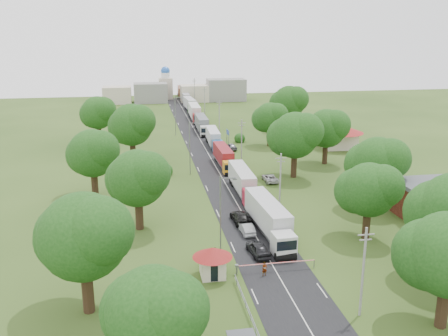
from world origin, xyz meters
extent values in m
plane|color=#2B4316|center=(0.00, 0.00, 0.00)|extent=(260.00, 260.00, 0.00)
cube|color=black|center=(0.00, 20.00, 0.00)|extent=(8.00, 200.00, 0.04)
cylinder|color=slate|center=(-4.50, -25.00, 0.55)|extent=(0.20, 0.20, 1.10)
cube|color=slate|center=(-4.50, -25.00, 1.05)|extent=(0.35, 0.35, 0.25)
cylinder|color=red|center=(0.00, -25.00, 1.00)|extent=(9.00, 0.12, 0.12)
cylinder|color=slate|center=(4.50, -25.00, 0.50)|extent=(0.10, 0.10, 1.00)
cube|color=beige|center=(-7.20, -25.00, 1.20)|extent=(2.60, 2.60, 2.40)
cone|color=maroon|center=(-7.20, -25.00, 2.90)|extent=(4.40, 4.40, 1.10)
cube|color=black|center=(-5.89, -25.00, 1.40)|extent=(0.02, 1.20, 0.90)
cube|color=black|center=(-7.20, -26.31, 1.00)|extent=(0.80, 0.02, 1.90)
cylinder|color=slate|center=(5.20, 33.80, 2.00)|extent=(0.12, 0.12, 4.00)
cylinder|color=slate|center=(5.20, 36.20, 2.00)|extent=(0.12, 0.12, 4.00)
cube|color=navy|center=(5.20, 35.00, 3.60)|extent=(0.06, 3.00, 1.00)
cube|color=silver|center=(5.20, 35.00, 3.60)|extent=(0.07, 3.10, 0.06)
cylinder|color=gray|center=(5.50, -35.00, 4.50)|extent=(0.24, 0.24, 9.00)
cube|color=gray|center=(5.50, -35.00, 8.30)|extent=(1.60, 0.10, 0.10)
cube|color=gray|center=(5.50, -35.00, 7.80)|extent=(1.20, 0.10, 0.10)
cylinder|color=gray|center=(5.50, -7.00, 4.50)|extent=(0.24, 0.24, 9.00)
cube|color=gray|center=(5.50, -7.00, 8.30)|extent=(1.60, 0.10, 0.10)
cube|color=gray|center=(5.50, -7.00, 7.80)|extent=(1.20, 0.10, 0.10)
cylinder|color=gray|center=(5.50, 21.00, 4.50)|extent=(0.24, 0.24, 9.00)
cube|color=gray|center=(5.50, 21.00, 8.30)|extent=(1.60, 0.10, 0.10)
cube|color=gray|center=(5.50, 21.00, 7.80)|extent=(1.20, 0.10, 0.10)
cylinder|color=gray|center=(5.50, 49.00, 4.50)|extent=(0.24, 0.24, 9.00)
cube|color=gray|center=(5.50, 49.00, 8.30)|extent=(1.60, 0.10, 0.10)
cube|color=gray|center=(5.50, 49.00, 7.80)|extent=(1.20, 0.10, 0.10)
cylinder|color=gray|center=(5.50, 77.00, 4.50)|extent=(0.24, 0.24, 9.00)
cube|color=gray|center=(5.50, 77.00, 8.30)|extent=(1.60, 0.10, 0.10)
cube|color=gray|center=(5.50, 77.00, 7.80)|extent=(1.20, 0.10, 0.10)
cylinder|color=gray|center=(5.50, 105.00, 4.50)|extent=(0.24, 0.24, 9.00)
cube|color=gray|center=(5.50, 105.00, 8.30)|extent=(1.60, 0.10, 0.10)
cube|color=gray|center=(5.50, 105.00, 7.80)|extent=(1.20, 0.10, 0.10)
cylinder|color=slate|center=(-5.50, -20.00, 5.00)|extent=(0.16, 0.16, 10.00)
cube|color=slate|center=(-4.60, -20.00, 9.70)|extent=(1.80, 0.10, 0.10)
cube|color=slate|center=(-3.80, -20.00, 9.55)|extent=(0.50, 0.22, 0.15)
cylinder|color=slate|center=(-5.50, 15.00, 5.00)|extent=(0.16, 0.16, 10.00)
cube|color=slate|center=(-4.60, 15.00, 9.70)|extent=(1.80, 0.10, 0.10)
cube|color=slate|center=(-3.80, 15.00, 9.55)|extent=(0.50, 0.22, 0.15)
cylinder|color=slate|center=(-5.50, 50.00, 5.00)|extent=(0.16, 0.16, 10.00)
cube|color=slate|center=(-4.60, 50.00, 9.70)|extent=(1.80, 0.10, 0.10)
cube|color=slate|center=(-3.80, 50.00, 9.55)|extent=(0.50, 0.22, 0.15)
cylinder|color=#382616|center=(12.00, -38.00, 2.10)|extent=(1.08, 1.08, 4.20)
sphere|color=#153E11|center=(10.90, -36.62, 6.67)|extent=(6.60, 6.60, 6.60)
sphere|color=#153E11|center=(16.80, -28.50, 7.25)|extent=(7.20, 7.20, 7.20)
cylinder|color=#382616|center=(14.00, -18.00, 1.92)|extent=(1.04, 1.04, 3.85)
sphere|color=#153E11|center=(14.00, -18.00, 6.60)|extent=(7.00, 7.00, 7.00)
sphere|color=#153E11|center=(15.25, -19.00, 7.35)|extent=(5.50, 5.50, 5.50)
sphere|color=#153E11|center=(13.00, -16.75, 6.10)|extent=(6.00, 6.00, 6.00)
cylinder|color=#382616|center=(20.00, -8.00, 2.10)|extent=(1.08, 1.08, 4.20)
sphere|color=#153E11|center=(20.00, -8.00, 7.22)|extent=(7.70, 7.70, 7.70)
sphere|color=#153E11|center=(21.38, -9.10, 8.05)|extent=(6.05, 6.05, 6.05)
sphere|color=#153E11|center=(18.90, -6.62, 6.67)|extent=(6.60, 6.60, 6.60)
cylinder|color=#382616|center=(13.00, 10.00, 2.27)|extent=(1.12, 1.12, 4.55)
sphere|color=#153E11|center=(13.00, 10.00, 7.85)|extent=(8.40, 8.40, 8.40)
sphere|color=#153E11|center=(14.50, 8.80, 8.75)|extent=(6.60, 6.60, 6.60)
sphere|color=#153E11|center=(11.80, 11.50, 7.25)|extent=(7.20, 7.20, 7.20)
cylinder|color=#382616|center=(22.00, 18.00, 2.10)|extent=(1.08, 1.08, 4.20)
sphere|color=#153E11|center=(22.00, 18.00, 7.22)|extent=(7.70, 7.70, 7.70)
sphere|color=#153E11|center=(23.38, 16.90, 8.05)|extent=(6.05, 6.05, 6.05)
sphere|color=#153E11|center=(20.90, 19.38, 6.67)|extent=(6.60, 6.60, 6.60)
cylinder|color=#382616|center=(15.00, 35.00, 1.92)|extent=(1.04, 1.04, 3.85)
sphere|color=#153E11|center=(15.00, 35.00, 6.60)|extent=(7.00, 7.00, 7.00)
sphere|color=#153E11|center=(16.25, 34.00, 7.35)|extent=(5.50, 5.50, 5.50)
sphere|color=#153E11|center=(14.00, 36.25, 6.10)|extent=(6.00, 6.00, 6.00)
cylinder|color=#382616|center=(24.00, 50.00, 2.27)|extent=(1.12, 1.12, 4.55)
sphere|color=#153E11|center=(24.00, 50.00, 7.85)|extent=(8.40, 8.40, 8.40)
sphere|color=#153E11|center=(25.50, 48.80, 8.75)|extent=(6.60, 6.60, 6.60)
sphere|color=#153E11|center=(22.80, 51.50, 7.25)|extent=(7.20, 7.20, 7.20)
sphere|color=#153E11|center=(-14.00, -42.00, 6.60)|extent=(7.00, 7.00, 7.00)
sphere|color=#153E11|center=(-12.75, -43.00, 7.35)|extent=(5.50, 5.50, 5.50)
sphere|color=#153E11|center=(-15.00, -40.75, 6.10)|extent=(6.00, 6.00, 6.00)
cylinder|color=#382616|center=(-20.00, -30.00, 2.27)|extent=(1.12, 1.12, 4.55)
sphere|color=#153E11|center=(-20.00, -30.00, 7.85)|extent=(8.40, 8.40, 8.40)
sphere|color=#153E11|center=(-18.50, -31.20, 8.75)|extent=(6.60, 6.60, 6.60)
sphere|color=#153E11|center=(-21.20, -28.50, 7.25)|extent=(7.20, 7.20, 7.20)
cylinder|color=#382616|center=(-15.00, -10.00, 2.10)|extent=(1.08, 1.08, 4.20)
sphere|color=#153E11|center=(-15.00, -10.00, 7.22)|extent=(7.70, 7.70, 7.70)
sphere|color=#153E11|center=(-13.62, -11.10, 8.05)|extent=(6.05, 6.05, 6.05)
sphere|color=#153E11|center=(-16.10, -8.62, 6.67)|extent=(6.60, 6.60, 6.60)
cylinder|color=#382616|center=(-22.00, 5.00, 2.10)|extent=(1.08, 1.08, 4.20)
sphere|color=#153E11|center=(-22.00, 5.00, 7.22)|extent=(7.70, 7.70, 7.70)
sphere|color=#153E11|center=(-20.62, 3.90, 8.05)|extent=(6.05, 6.05, 6.05)
sphere|color=#153E11|center=(-23.10, 6.38, 6.67)|extent=(6.60, 6.60, 6.60)
cylinder|color=#382616|center=(-16.00, 25.00, 2.27)|extent=(1.12, 1.12, 4.55)
sphere|color=#153E11|center=(-16.00, 25.00, 7.85)|extent=(8.40, 8.40, 8.40)
sphere|color=#153E11|center=(-14.50, 23.80, 8.75)|extent=(6.60, 6.60, 6.60)
sphere|color=#153E11|center=(-17.20, 26.50, 7.25)|extent=(7.20, 7.20, 7.20)
cylinder|color=#382616|center=(-24.00, 45.00, 2.10)|extent=(1.08, 1.08, 4.20)
sphere|color=#153E11|center=(-24.00, 45.00, 7.22)|extent=(7.70, 7.70, 7.70)
sphere|color=#153E11|center=(-22.62, 43.90, 8.05)|extent=(6.05, 6.05, 6.05)
sphere|color=#153E11|center=(-25.10, 46.38, 6.67)|extent=(6.60, 6.60, 6.60)
cube|color=maroon|center=(26.00, -12.00, 2.30)|extent=(8.00, 6.00, 4.60)
cube|color=#47494F|center=(26.00, -12.00, 4.90)|extent=(8.60, 6.60, 0.60)
cube|color=beige|center=(30.00, 30.00, 2.00)|extent=(7.00, 5.00, 4.00)
cone|color=maroon|center=(30.00, 30.00, 4.90)|extent=(10.08, 10.08, 1.80)
cube|color=gray|center=(-10.00, 110.00, 3.50)|extent=(12.00, 8.00, 7.00)
cube|color=beige|center=(6.00, 110.00, 3.00)|extent=(10.00, 8.00, 6.00)
cube|color=gray|center=(18.00, 110.00, 4.00)|extent=(14.00, 8.00, 8.00)
cube|color=beige|center=(-22.00, 110.00, 3.00)|extent=(10.00, 8.00, 6.00)
cube|color=beige|center=(-4.00, 118.00, 4.00)|extent=(5.00, 5.00, 8.00)
cylinder|color=silver|center=(-4.00, 118.00, 9.00)|extent=(3.20, 3.20, 2.00)
sphere|color=#2659B2|center=(-4.00, 118.00, 10.60)|extent=(3.40, 3.40, 3.40)
cube|color=silver|center=(1.83, -21.68, 1.66)|extent=(2.73, 2.73, 2.69)
cube|color=black|center=(1.83, -22.98, 2.04)|extent=(2.47, 0.17, 1.18)
cube|color=slate|center=(1.83, -22.91, 0.59)|extent=(2.37, 0.39, 0.38)
cube|color=slate|center=(1.83, -14.16, 0.81)|extent=(3.22, 12.48, 0.32)
cube|color=silver|center=(1.83, -13.84, 2.74)|extent=(3.45, 12.81, 3.22)
cylinder|color=black|center=(1.83, -22.64, 0.54)|extent=(2.52, 1.07, 1.07)
cylinder|color=black|center=(1.83, -20.71, 0.54)|extent=(2.52, 1.07, 1.07)
cylinder|color=black|center=(1.83, -10.40, 0.54)|extent=(2.52, 1.07, 1.07)
cylinder|color=black|center=(1.83, -8.79, 0.54)|extent=(2.52, 1.07, 1.07)
cube|color=#B7142F|center=(1.87, -4.17, 1.55)|extent=(2.41, 2.41, 2.50)
cube|color=black|center=(1.87, -5.38, 1.90)|extent=(2.30, 0.03, 1.10)
cube|color=slate|center=(1.87, -5.32, 0.55)|extent=(2.20, 0.26, 0.35)
cube|color=slate|center=(1.87, 2.82, 0.75)|extent=(2.36, 11.50, 0.30)
cube|color=#BCBCBC|center=(1.87, 3.12, 2.55)|extent=(2.56, 11.80, 3.00)
cylinder|color=black|center=(1.87, -5.07, 0.50)|extent=(2.35, 1.00, 1.00)
cylinder|color=black|center=(1.87, -3.27, 0.50)|extent=(2.35, 1.00, 1.00)
cylinder|color=black|center=(1.87, 6.32, 0.50)|extent=(2.35, 1.00, 1.00)
cylinder|color=black|center=(1.87, 7.82, 0.50)|extent=(2.35, 1.00, 1.00)
cube|color=orange|center=(1.64, 13.41, 1.43)|extent=(2.26, 2.26, 2.31)
cube|color=black|center=(1.64, 12.29, 1.76)|extent=(2.13, 0.06, 1.02)
cube|color=slate|center=(1.64, 12.34, 0.51)|extent=(2.04, 0.29, 0.32)
cube|color=slate|center=(1.64, 19.88, 0.69)|extent=(2.31, 10.66, 0.28)
cube|color=maroon|center=(1.64, 20.15, 2.36)|extent=(2.50, 10.94, 2.77)
cylinder|color=black|center=(1.64, 12.58, 0.46)|extent=(2.17, 0.92, 0.92)
cylinder|color=black|center=(1.64, 14.24, 0.46)|extent=(2.17, 0.92, 0.92)
cylinder|color=black|center=(1.64, 23.11, 0.46)|extent=(2.17, 0.92, 0.92)
cylinder|color=black|center=(1.64, 24.50, 0.46)|extent=(2.17, 0.92, 0.92)
cube|color=#17528C|center=(2.20, 30.93, 1.45)|extent=(2.33, 2.33, 2.34)
cube|color=black|center=(2.20, 29.80, 1.78)|extent=(2.15, 0.10, 1.03)
cube|color=slate|center=(2.20, 29.86, 0.51)|extent=(2.06, 0.33, 0.33)
cube|color=slate|center=(2.20, 37.48, 0.70)|extent=(2.55, 10.82, 0.28)
cube|color=silver|center=(2.20, 37.76, 2.38)|extent=(2.75, 11.11, 2.80)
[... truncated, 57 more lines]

